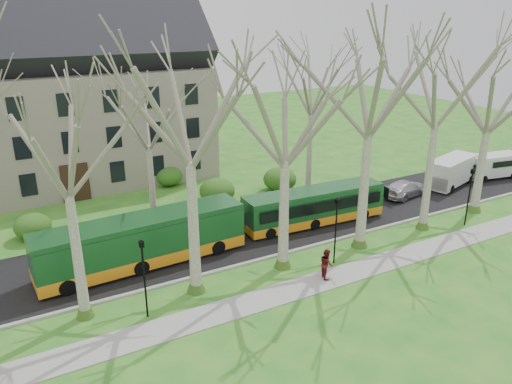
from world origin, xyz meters
The scene contains 15 objects.
ground centered at (0.00, 0.00, 0.00)m, with size 120.00×120.00×0.00m, color #236F1F.
sidewalk centered at (0.00, -2.50, 0.03)m, with size 70.00×2.00×0.06m, color gray.
road centered at (0.00, 5.50, 0.03)m, with size 80.00×8.00×0.06m, color black.
curb centered at (0.00, 1.50, 0.07)m, with size 80.00×0.25×0.14m, color #A5A39E.
building centered at (-6.00, 24.00, 8.07)m, with size 26.50×12.20×16.00m.
tree_row_verge centered at (0.00, 0.30, 7.00)m, with size 49.00×7.00×14.00m.
tree_row_far centered at (-1.33, 11.00, 6.00)m, with size 33.00×7.00×12.00m.
lamp_row centered at (0.00, -1.00, 2.57)m, with size 36.22×0.22×4.30m.
hedges centered at (-4.67, 14.00, 1.00)m, with size 30.60×8.60×2.00m.
bus_lead centered at (-4.43, 4.52, 1.66)m, with size 12.81×2.67×3.20m, color #14491F, non-canonical shape.
bus_follow centered at (8.41, 4.64, 1.42)m, with size 10.84×2.26×2.71m, color #14491F, non-canonical shape.
sedan centered at (18.50, 5.54, 0.74)m, with size 1.91×4.70×1.36m, color #BCBDC1.
van_a centered at (24.05, 5.61, 1.33)m, with size 5.83×2.12×2.55m, color silver, non-canonical shape.
van_b centered at (29.20, 5.21, 1.19)m, with size 5.16×1.88×2.25m, color silver, non-canonical shape.
pedestrian_b centered at (4.40, -2.30, 0.98)m, with size 0.89×0.69×1.84m, color #531318.
Camera 1 is at (-11.76, -22.96, 14.96)m, focal length 35.00 mm.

